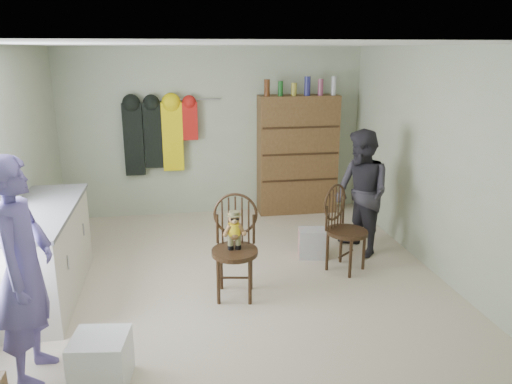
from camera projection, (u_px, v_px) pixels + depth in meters
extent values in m
plane|color=beige|center=(237.00, 281.00, 5.49)|extent=(5.00, 5.00, 0.00)
plane|color=#B6C0A0|center=(214.00, 132.00, 7.51)|extent=(4.50, 0.00, 4.50)
plane|color=#B6C0A0|center=(3.00, 180.00, 4.78)|extent=(0.00, 5.00, 5.00)
plane|color=#B6C0A0|center=(437.00, 162.00, 5.51)|extent=(0.00, 5.00, 5.00)
plane|color=white|center=(234.00, 44.00, 4.80)|extent=(5.00, 5.00, 0.00)
cube|color=silver|center=(46.00, 255.00, 5.05)|extent=(0.60, 1.80, 0.90)
cube|color=slate|center=(40.00, 211.00, 4.92)|extent=(0.64, 1.86, 0.04)
cylinder|color=#99999E|center=(68.00, 262.00, 4.65)|extent=(0.02, 0.02, 0.14)
cylinder|color=#99999E|center=(84.00, 229.00, 5.50)|extent=(0.02, 0.02, 0.14)
cube|color=white|center=(101.00, 360.00, 3.76)|extent=(0.46, 0.44, 0.39)
cylinder|color=#3C2615|center=(235.00, 252.00, 5.01)|extent=(0.55, 0.55, 0.05)
cylinder|color=#3C2615|center=(218.00, 282.00, 4.93)|extent=(0.04, 0.04, 0.47)
cylinder|color=#3C2615|center=(250.00, 282.00, 4.93)|extent=(0.04, 0.04, 0.47)
cylinder|color=#3C2615|center=(221.00, 268.00, 5.24)|extent=(0.04, 0.04, 0.47)
cylinder|color=#3C2615|center=(251.00, 269.00, 5.24)|extent=(0.04, 0.04, 0.47)
torus|color=#3C2615|center=(235.00, 214.00, 5.10)|extent=(0.45, 0.11, 0.46)
cylinder|color=#3C2615|center=(217.00, 229.00, 5.13)|extent=(0.03, 0.03, 0.31)
cylinder|color=#3C2615|center=(254.00, 229.00, 5.13)|extent=(0.03, 0.03, 0.31)
cylinder|color=yellow|center=(234.00, 229.00, 4.97)|extent=(0.13, 0.13, 0.12)
cylinder|color=#475128|center=(234.00, 240.00, 5.00)|extent=(0.08, 0.08, 0.18)
sphere|color=#9E7042|center=(234.00, 218.00, 4.93)|extent=(0.11, 0.11, 0.11)
cylinder|color=#475128|center=(234.00, 213.00, 4.92)|extent=(0.10, 0.10, 0.04)
cube|color=black|center=(235.00, 219.00, 4.88)|extent=(0.08, 0.01, 0.02)
cylinder|color=#3C2615|center=(347.00, 232.00, 5.64)|extent=(0.62, 0.62, 0.04)
cylinder|color=#3C2615|center=(350.00, 259.00, 5.51)|extent=(0.04, 0.04, 0.44)
cylinder|color=#3C2615|center=(364.00, 251.00, 5.72)|extent=(0.04, 0.04, 0.44)
cylinder|color=#3C2615|center=(327.00, 252.00, 5.70)|extent=(0.04, 0.04, 0.44)
cylinder|color=#3C2615|center=(341.00, 245.00, 5.91)|extent=(0.04, 0.04, 0.44)
torus|color=#3C2615|center=(335.00, 202.00, 5.66)|extent=(0.35, 0.29, 0.43)
cylinder|color=#3C2615|center=(327.00, 219.00, 5.57)|extent=(0.03, 0.03, 0.29)
cylinder|color=#3C2615|center=(343.00, 211.00, 5.83)|extent=(0.03, 0.03, 0.29)
cube|color=#E57C72|center=(312.00, 243.00, 6.09)|extent=(0.37, 0.31, 0.35)
imported|color=#5D5194|center=(23.00, 271.00, 3.68)|extent=(0.46, 0.67, 1.76)
imported|color=#2D2B33|center=(361.00, 193.00, 6.04)|extent=(0.74, 0.86, 1.55)
cube|color=brown|center=(297.00, 155.00, 7.62)|extent=(1.20, 0.38, 1.80)
cube|color=#3C2615|center=(300.00, 180.00, 7.54)|extent=(1.16, 0.02, 0.03)
cube|color=#3C2615|center=(301.00, 154.00, 7.43)|extent=(1.16, 0.02, 0.03)
cube|color=#3C2615|center=(301.00, 127.00, 7.32)|extent=(1.16, 0.02, 0.03)
cylinder|color=#592D14|center=(267.00, 88.00, 7.16)|extent=(0.08, 0.08, 0.24)
cylinder|color=#19591E|center=(281.00, 89.00, 7.20)|extent=(0.07, 0.07, 0.22)
cylinder|color=#A59933|center=(294.00, 89.00, 7.24)|extent=(0.08, 0.08, 0.19)
cylinder|color=navy|center=(307.00, 86.00, 7.26)|extent=(0.09, 0.09, 0.28)
cylinder|color=#8C3F59|center=(321.00, 87.00, 7.29)|extent=(0.08, 0.08, 0.24)
cylinder|color=#B2B2B7|center=(334.00, 86.00, 7.32)|extent=(0.07, 0.07, 0.27)
cylinder|color=#99999E|center=(186.00, 100.00, 7.25)|extent=(1.00, 0.02, 0.02)
cube|color=black|center=(134.00, 140.00, 7.22)|extent=(0.28, 0.10, 1.05)
cube|color=black|center=(153.00, 136.00, 7.26)|extent=(0.26, 0.10, 0.95)
cube|color=yellow|center=(173.00, 137.00, 7.31)|extent=(0.30, 0.10, 1.00)
cube|color=red|center=(190.00, 121.00, 7.29)|extent=(0.22, 0.10, 0.55)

